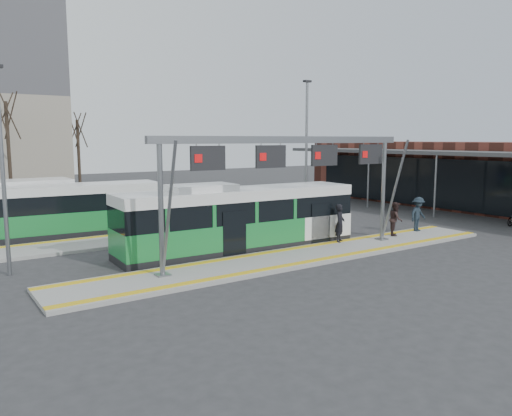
# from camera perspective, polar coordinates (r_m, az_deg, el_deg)

# --- Properties ---
(ground) EXTENTS (120.00, 120.00, 0.00)m
(ground) POSITION_cam_1_polar(r_m,az_deg,el_deg) (22.32, 5.25, -5.70)
(ground) COLOR #2D2D30
(ground) RESTS_ON ground
(platform_main) EXTENTS (22.00, 3.00, 0.15)m
(platform_main) POSITION_cam_1_polar(r_m,az_deg,el_deg) (22.30, 5.25, -5.51)
(platform_main) COLOR gray
(platform_main) RESTS_ON ground
(platform_second) EXTENTS (20.00, 3.00, 0.15)m
(platform_second) POSITION_cam_1_polar(r_m,az_deg,el_deg) (27.09, -12.33, -3.27)
(platform_second) COLOR gray
(platform_second) RESTS_ON ground
(tactile_main) EXTENTS (22.00, 2.65, 0.02)m
(tactile_main) POSITION_cam_1_polar(r_m,az_deg,el_deg) (22.28, 5.25, -5.30)
(tactile_main) COLOR gold
(tactile_main) RESTS_ON platform_main
(tactile_second) EXTENTS (20.00, 0.35, 0.02)m
(tactile_second) POSITION_cam_1_polar(r_m,az_deg,el_deg) (28.13, -13.22, -2.71)
(tactile_second) COLOR gold
(tactile_second) RESTS_ON platform_second
(gantry) EXTENTS (13.00, 1.68, 5.20)m
(gantry) POSITION_cam_1_polar(r_m,az_deg,el_deg) (21.70, 4.25, 5.41)
(gantry) COLOR slate
(gantry) RESTS_ON platform_main
(station_building) EXTENTS (11.50, 32.00, 5.00)m
(station_building) POSITION_cam_1_polar(r_m,az_deg,el_deg) (41.33, 25.59, 3.38)
(station_building) COLOR brown
(station_building) RESTS_ON ground
(hero_bus) EXTENTS (11.81, 2.95, 3.22)m
(hero_bus) POSITION_cam_1_polar(r_m,az_deg,el_deg) (23.48, -1.96, -1.32)
(hero_bus) COLOR black
(hero_bus) RESTS_ON ground
(bg_bus_green) EXTENTS (11.27, 3.10, 2.79)m
(bg_bus_green) POSITION_cam_1_polar(r_m,az_deg,el_deg) (28.88, -22.03, -0.36)
(bg_bus_green) COLOR black
(bg_bus_green) RESTS_ON ground
(passenger_a) EXTENTS (0.82, 0.76, 1.89)m
(passenger_a) POSITION_cam_1_polar(r_m,az_deg,el_deg) (25.08, 9.56, -1.71)
(passenger_a) COLOR black
(passenger_a) RESTS_ON platform_main
(passenger_b) EXTENTS (1.09, 1.07, 1.78)m
(passenger_b) POSITION_cam_1_polar(r_m,az_deg,el_deg) (27.42, 15.68, -1.20)
(passenger_b) COLOR #2D1F1E
(passenger_b) RESTS_ON platform_main
(passenger_c) EXTENTS (1.30, 0.84, 1.90)m
(passenger_c) POSITION_cam_1_polar(r_m,az_deg,el_deg) (29.09, 18.04, -0.67)
(passenger_c) COLOR #1A2630
(passenger_c) RESTS_ON platform_main
(tree_left) EXTENTS (1.40, 1.40, 9.27)m
(tree_left) POSITION_cam_1_polar(r_m,az_deg,el_deg) (44.60, -26.63, 9.37)
(tree_left) COLOR #382B21
(tree_left) RESTS_ON ground
(tree_mid) EXTENTS (1.40, 1.40, 7.93)m
(tree_mid) POSITION_cam_1_polar(r_m,az_deg,el_deg) (49.47, -19.72, 8.34)
(tree_mid) COLOR #382B21
(tree_mid) RESTS_ON ground
(lamp_west) EXTENTS (0.50, 0.25, 7.94)m
(lamp_west) POSITION_cam_1_polar(r_m,az_deg,el_deg) (21.05, -27.00, 4.26)
(lamp_west) COLOR slate
(lamp_west) RESTS_ON ground
(lamp_east) EXTENTS (0.50, 0.25, 8.74)m
(lamp_east) POSITION_cam_1_polar(r_m,az_deg,el_deg) (30.93, 5.77, 6.71)
(lamp_east) COLOR slate
(lamp_east) RESTS_ON ground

